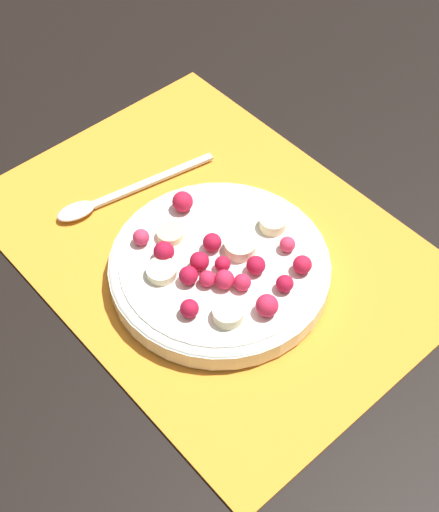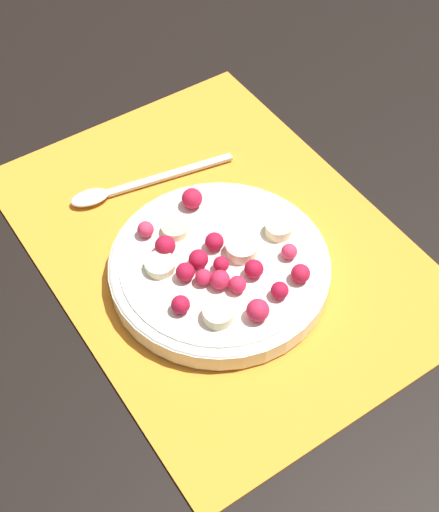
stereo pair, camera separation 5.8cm
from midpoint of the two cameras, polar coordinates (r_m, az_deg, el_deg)
ground_plane at (r=0.75m, az=-2.83°, el=0.78°), size 3.00×3.00×0.00m
placemat at (r=0.75m, az=-2.84°, el=0.93°), size 0.47×0.34×0.01m
fruit_bowl at (r=0.70m, az=-2.37°, el=-0.94°), size 0.22×0.22×0.04m
spoon at (r=0.79m, az=-11.05°, el=4.43°), size 0.05×0.19×0.01m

